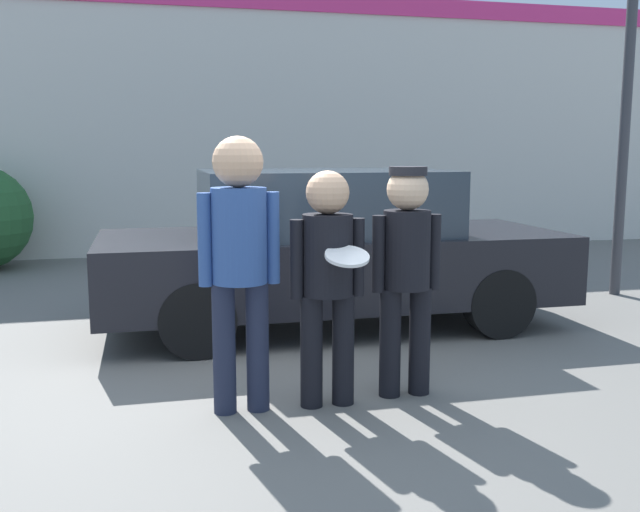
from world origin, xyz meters
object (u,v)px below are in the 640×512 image
at_px(person_left, 239,248).
at_px(person_right, 406,262).
at_px(parked_car_near, 330,249).
at_px(person_middle_with_frisbee, 328,270).

xyz_separation_m(person_left, person_right, (1.16, 0.05, -0.14)).
xyz_separation_m(person_left, parked_car_near, (1.15, 2.11, -0.33)).
bearing_deg(parked_car_near, person_left, -118.64).
xyz_separation_m(person_middle_with_frisbee, person_right, (0.58, 0.07, 0.02)).
distance_m(person_middle_with_frisbee, parked_car_near, 2.22).
bearing_deg(person_left, person_middle_with_frisbee, -2.53).
distance_m(person_middle_with_frisbee, person_right, 0.58).
xyz_separation_m(person_left, person_middle_with_frisbee, (0.58, -0.03, -0.16)).
bearing_deg(person_right, person_left, -177.64).
distance_m(person_left, parked_car_near, 2.43).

